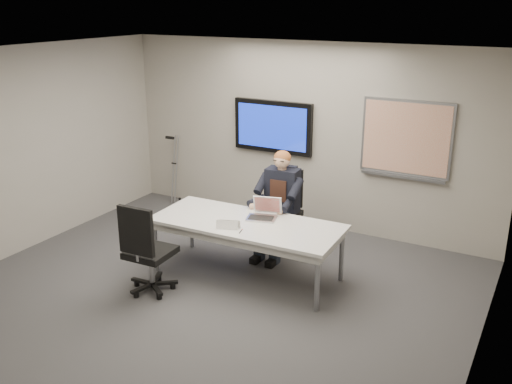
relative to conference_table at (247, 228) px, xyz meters
The scene contains 15 objects.
floor 1.19m from the conference_table, 98.87° to the right, with size 6.00×6.00×0.02m, color #3D3D40.
ceiling 2.37m from the conference_table, 98.87° to the right, with size 6.00×6.00×0.02m, color white.
wall_back 2.15m from the conference_table, 94.37° to the left, with size 6.00×0.02×2.80m, color #9C988C.
wall_left 3.39m from the conference_table, 162.64° to the right, with size 0.02×6.00×2.80m, color #9C988C.
wall_right 3.10m from the conference_table, 19.10° to the right, with size 0.02×6.00×2.80m, color #9C988C.
conference_table is the anchor object (origin of this frame).
tv_display 2.23m from the conference_table, 108.44° to the left, with size 1.30×0.09×0.80m.
whiteboard 2.58m from the conference_table, 54.86° to the left, with size 1.25×0.08×1.10m.
office_chair_far 1.06m from the conference_table, 88.81° to the left, with size 0.63×0.63×1.11m.
office_chair_near 1.28m from the conference_table, 130.36° to the right, with size 0.57×0.57×1.15m.
seated_person 0.75m from the conference_table, 87.56° to the left, with size 0.46×0.79×1.44m.
crutch 3.08m from the conference_table, 143.39° to the left, with size 0.16×0.27×1.22m, color #A4A7AC, non-canonical shape.
laptop 0.31m from the conference_table, 65.49° to the left, with size 0.42×0.43×0.26m.
name_tent 0.33m from the conference_table, 108.40° to the right, with size 0.27×0.07×0.11m, color white, non-canonical shape.
pen 0.33m from the conference_table, 73.40° to the right, with size 0.01×0.01×0.13m, color black.
Camera 1 is at (3.43, -4.73, 3.37)m, focal length 40.00 mm.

